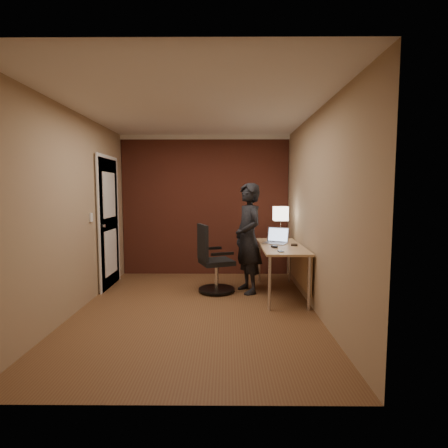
{
  "coord_description": "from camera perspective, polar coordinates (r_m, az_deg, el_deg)",
  "views": [
    {
      "loc": [
        0.38,
        -4.34,
        1.52
      ],
      "look_at": [
        0.35,
        0.55,
        1.05
      ],
      "focal_mm": 28.0,
      "sensor_mm": 36.0,
      "label": 1
    }
  ],
  "objects": [
    {
      "name": "person",
      "position": [
        5.19,
        3.96,
        -2.32
      ],
      "size": [
        0.58,
        0.7,
        1.63
      ],
      "primitive_type": "imported",
      "rotation": [
        0.0,
        0.0,
        -1.2
      ],
      "color": "black",
      "rests_on": "ground"
    },
    {
      "name": "desk",
      "position": [
        5.17,
        10.12,
        -4.83
      ],
      "size": [
        0.6,
        1.5,
        0.73
      ],
      "color": "tan",
      "rests_on": "ground"
    },
    {
      "name": "wallet",
      "position": [
        5.12,
        11.4,
        -3.36
      ],
      "size": [
        0.11,
        0.13,
        0.02
      ],
      "primitive_type": "cube",
      "rotation": [
        0.0,
        0.0,
        -0.23
      ],
      "color": "black",
      "rests_on": "desk"
    },
    {
      "name": "laptop",
      "position": [
        5.31,
        8.57,
        -2.43
      ],
      "size": [
        0.41,
        0.38,
        0.23
      ],
      "color": "silver",
      "rests_on": "desk"
    },
    {
      "name": "office_chair",
      "position": [
        5.23,
        -1.89,
        -6.4
      ],
      "size": [
        0.59,
        0.64,
        1.0
      ],
      "color": "black",
      "rests_on": "ground"
    },
    {
      "name": "phone",
      "position": [
        4.6,
        9.22,
        -4.41
      ],
      "size": [
        0.07,
        0.12,
        0.01
      ],
      "primitive_type": "cube",
      "rotation": [
        0.0,
        0.0,
        0.13
      ],
      "color": "black",
      "rests_on": "desk"
    },
    {
      "name": "mouse",
      "position": [
        4.89,
        8.22,
        -3.67
      ],
      "size": [
        0.09,
        0.11,
        0.03
      ],
      "primitive_type": "cube",
      "rotation": [
        0.0,
        0.0,
        0.33
      ],
      "color": "black",
      "rests_on": "desk"
    },
    {
      "name": "desk_lamp",
      "position": [
        5.63,
        9.21,
        1.62
      ],
      "size": [
        0.22,
        0.22,
        0.54
      ],
      "color": "silver",
      "rests_on": "desk"
    },
    {
      "name": "room",
      "position": [
        5.92,
        -5.99,
        3.99
      ],
      "size": [
        4.0,
        4.0,
        4.0
      ],
      "color": "brown",
      "rests_on": "ground"
    }
  ]
}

